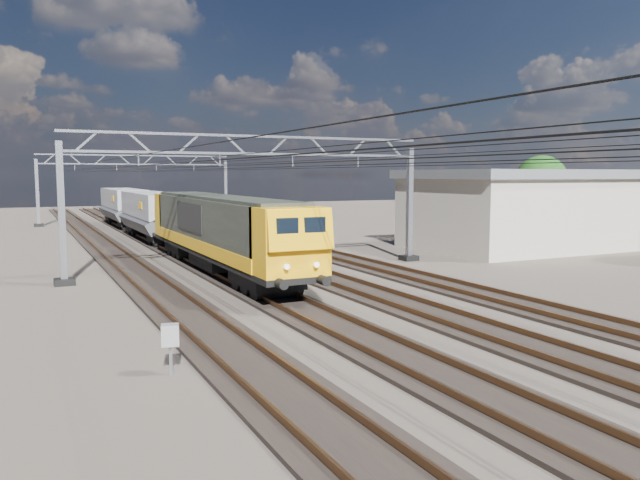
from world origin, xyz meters
name	(u,v)px	position (x,y,z in m)	size (l,w,h in m)	color
ground	(288,283)	(0.00, 0.00, 0.00)	(160.00, 160.00, 0.00)	black
track_outer_west	(159,292)	(-6.00, 0.00, 0.07)	(2.60, 140.00, 0.30)	black
track_loco	(247,285)	(-2.00, 0.00, 0.07)	(2.60, 140.00, 0.30)	black
track_inner_east	(326,278)	(2.00, 0.00, 0.07)	(2.60, 140.00, 0.30)	black
track_outer_east	(396,273)	(6.00, 0.00, 0.07)	(2.60, 140.00, 0.30)	black
catenary_gantry_mid	(257,197)	(0.00, 4.00, 3.91)	(19.90, 0.90, 7.11)	#959AA3
catenary_gantry_far	(137,186)	(0.00, 40.00, 3.91)	(19.90, 0.90, 7.11)	#959AA3
overhead_wires	(233,163)	(0.00, 8.00, 5.75)	(12.03, 140.00, 0.53)	black
locomotive	(220,229)	(-2.00, 4.14, 2.33)	(2.76, 21.10, 3.62)	black
hopper_wagon_lead	(152,212)	(-2.00, 21.84, 2.23)	(3.38, 13.00, 3.25)	black
hopper_wagon_mid	(124,204)	(-2.00, 36.04, 2.23)	(3.38, 13.00, 3.25)	black
trackside_cabinet	(170,336)	(-7.97, -11.20, 1.01)	(0.51, 0.43, 1.32)	#959AA3
industrial_shed	(541,208)	(22.00, 6.00, 2.73)	(18.60, 10.60, 5.40)	#BBB5A4
tree_far	(546,184)	(30.32, 13.79, 4.30)	(5.07, 4.67, 6.76)	#3E281C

